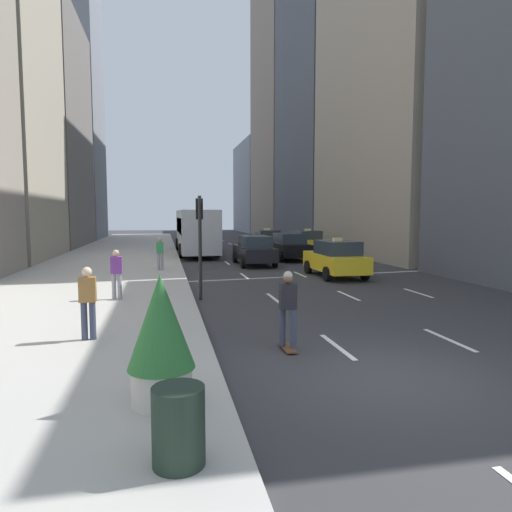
{
  "coord_description": "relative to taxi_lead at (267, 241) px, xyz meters",
  "views": [
    {
      "loc": [
        -3.98,
        -7.44,
        2.97
      ],
      "look_at": [
        -0.43,
        10.05,
        1.33
      ],
      "focal_mm": 32.0,
      "sensor_mm": 36.0,
      "label": 1
    }
  ],
  "objects": [
    {
      "name": "ground_plane",
      "position": [
        -4.0,
        -27.58,
        -0.88
      ],
      "size": [
        160.0,
        160.0,
        0.0
      ],
      "primitive_type": "plane",
      "color": "#333335"
    },
    {
      "name": "sidewalk_left",
      "position": [
        -11.0,
        -0.58,
        -0.81
      ],
      "size": [
        8.0,
        66.0,
        0.15
      ],
      "primitive_type": "cube",
      "color": "#ADAAA3",
      "rests_on": "ground"
    },
    {
      "name": "lane_markings",
      "position": [
        -1.4,
        -4.58,
        -0.87
      ],
      "size": [
        5.72,
        56.0,
        0.01
      ],
      "color": "white",
      "rests_on": "ground"
    },
    {
      "name": "building_row_left",
      "position": [
        -18.0,
        0.34,
        13.9
      ],
      "size": [
        6.0,
        53.95,
        35.51
      ],
      "color": "gray",
      "rests_on": "ground"
    },
    {
      "name": "building_row_right",
      "position": [
        8.0,
        11.03,
        12.83
      ],
      "size": [
        6.0,
        78.82,
        34.37
      ],
      "color": "#4C515B",
      "rests_on": "ground"
    },
    {
      "name": "taxi_lead",
      "position": [
        0.0,
        0.0,
        0.0
      ],
      "size": [
        2.02,
        4.4,
        1.87
      ],
      "color": "yellow",
      "rests_on": "ground"
    },
    {
      "name": "taxi_second",
      "position": [
        0.0,
        -14.73,
        0.0
      ],
      "size": [
        2.02,
        4.4,
        1.87
      ],
      "color": "yellow",
      "rests_on": "ground"
    },
    {
      "name": "taxi_third",
      "position": [
        2.8,
        -1.61,
        0.0
      ],
      "size": [
        2.02,
        4.4,
        1.87
      ],
      "color": "yellow",
      "rests_on": "ground"
    },
    {
      "name": "sedan_black_near",
      "position": [
        0.0,
        -6.46,
        0.01
      ],
      "size": [
        2.02,
        4.81,
        1.74
      ],
      "color": "black",
      "rests_on": "ground"
    },
    {
      "name": "sedan_silver_behind",
      "position": [
        -2.8,
        -9.03,
        -0.0
      ],
      "size": [
        2.02,
        4.68,
        1.73
      ],
      "color": "black",
      "rests_on": "ground"
    },
    {
      "name": "city_bus",
      "position": [
        -5.61,
        -0.65,
        0.91
      ],
      "size": [
        2.8,
        11.61,
        3.25
      ],
      "color": "#B7BCC1",
      "rests_on": "ground"
    },
    {
      "name": "skateboarder",
      "position": [
        -5.36,
        -25.59,
        0.08
      ],
      "size": [
        0.36,
        0.8,
        1.75
      ],
      "color": "brown",
      "rests_on": "ground"
    },
    {
      "name": "trash_can",
      "position": [
        -7.86,
        -30.03,
        -0.28
      ],
      "size": [
        0.6,
        0.6,
        0.9
      ],
      "primitive_type": "cylinder",
      "color": "#1E2D23",
      "rests_on": "sidewalk_left"
    },
    {
      "name": "planter_with_shrub",
      "position": [
        -8.05,
        -28.3,
        0.27
      ],
      "size": [
        1.0,
        1.0,
        1.95
      ],
      "color": "beige",
      "rests_on": "sidewalk_left"
    },
    {
      "name": "pedestrian_near_curb",
      "position": [
        -9.67,
        -24.41,
        0.19
      ],
      "size": [
        0.36,
        0.22,
        1.65
      ],
      "color": "#383D51",
      "rests_on": "sidewalk_left"
    },
    {
      "name": "pedestrian_mid_block",
      "position": [
        -9.53,
        -19.39,
        0.19
      ],
      "size": [
        0.36,
        0.22,
        1.65
      ],
      "color": "gray",
      "rests_on": "sidewalk_left"
    },
    {
      "name": "pedestrian_far_walking",
      "position": [
        -8.17,
        -11.59,
        0.19
      ],
      "size": [
        0.36,
        0.22,
        1.65
      ],
      "color": "gray",
      "rests_on": "sidewalk_left"
    },
    {
      "name": "traffic_light_pole",
      "position": [
        -6.75,
        -19.19,
        1.53
      ],
      "size": [
        0.24,
        0.42,
        3.6
      ],
      "color": "black",
      "rests_on": "ground"
    }
  ]
}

